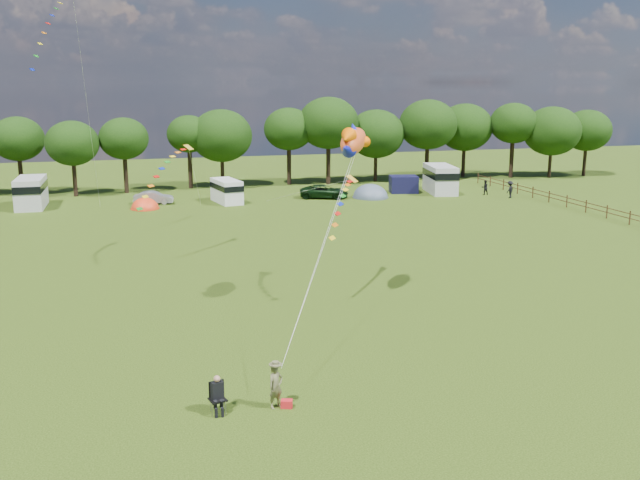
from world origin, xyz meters
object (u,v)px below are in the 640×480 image
object	(u,v)px
camp_chair	(217,390)
walker_b	(510,189)
fish_kite	(352,141)
car_d	(324,192)
tent_orange	(145,209)
car_b	(154,198)
tent_greyblue	(370,197)
kite_flyer	(276,386)
campervan_d	(440,178)
campervan_c	(227,190)
walker_a	(485,188)
campervan_b	(31,191)

from	to	relation	value
camp_chair	walker_b	xyz separation A→B (m)	(36.39, 41.55, 0.03)
camp_chair	fish_kite	world-z (taller)	fish_kite
fish_kite	car_d	bearing A→B (deg)	18.14
tent_orange	fish_kite	world-z (taller)	fish_kite
car_b	tent_greyblue	xyz separation A→B (m)	(22.26, -2.05, -0.62)
car_d	walker_b	bearing A→B (deg)	-83.08
tent_orange	kite_flyer	distance (m)	45.46
campervan_d	fish_kite	xyz separation A→B (m)	(-22.05, -35.69, 7.25)
fish_kite	kite_flyer	bearing A→B (deg)	-178.32
campervan_c	walker_a	size ratio (longest dim) A/B	3.18
car_d	walker_b	xyz separation A→B (m)	(18.84, -5.14, 0.20)
car_b	campervan_c	xyz separation A→B (m)	(7.19, -1.10, 0.62)
car_d	campervan_b	bearing A→B (deg)	107.57
car_d	fish_kite	world-z (taller)	fish_kite
walker_a	walker_b	world-z (taller)	walker_b
tent_greyblue	fish_kite	distance (m)	38.09
car_d	campervan_b	size ratio (longest dim) A/B	0.86
tent_greyblue	car_b	bearing A→B (deg)	174.75
car_d	kite_flyer	xyz separation A→B (m)	(-15.40, -46.90, 0.14)
tent_orange	fish_kite	distance (m)	36.33
camp_chair	walker_a	distance (m)	56.35
campervan_b	kite_flyer	distance (m)	51.07
car_d	camp_chair	world-z (taller)	camp_chair
campervan_b	campervan_d	size ratio (longest dim) A/B	0.92
kite_flyer	campervan_d	bearing A→B (deg)	32.13
campervan_c	walker_a	bearing A→B (deg)	-105.20
car_b	fish_kite	size ratio (longest dim) A/B	1.01
campervan_c	fish_kite	bearing A→B (deg)	172.50
campervan_b	tent_orange	distance (m)	11.34
car_b	tent_greyblue	distance (m)	22.36
campervan_b	fish_kite	distance (m)	43.46
car_d	campervan_c	xyz separation A→B (m)	(-10.26, 0.03, 0.55)
tent_orange	walker_a	distance (m)	35.79
tent_orange	camp_chair	xyz separation A→B (m)	(0.86, -45.15, 0.85)
fish_kite	walker_a	xyz separation A→B (m)	(26.06, 32.94, -8.08)
tent_orange	tent_greyblue	world-z (taller)	tent_greyblue
camp_chair	walker_b	size ratio (longest dim) A/B	0.81
campervan_d	walker_b	bearing A→B (deg)	-123.69
campervan_b	walker_b	size ratio (longest dim) A/B	3.31
campervan_c	walker_a	world-z (taller)	campervan_c
kite_flyer	fish_kite	xyz separation A→B (m)	(6.70, 11.49, 8.02)
campervan_d	walker_a	size ratio (longest dim) A/B	4.11
campervan_d	kite_flyer	size ratio (longest dim) A/B	3.86
tent_greyblue	fish_kite	xyz separation A→B (m)	(-13.51, -34.49, 8.85)
campervan_b	tent_orange	bearing A→B (deg)	-108.95
campervan_d	camp_chair	bearing A→B (deg)	157.62
car_d	walker_a	bearing A→B (deg)	-75.91
kite_flyer	fish_kite	world-z (taller)	fish_kite
walker_a	fish_kite	bearing A→B (deg)	56.15
car_b	car_d	world-z (taller)	car_d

